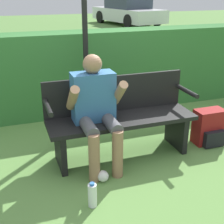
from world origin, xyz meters
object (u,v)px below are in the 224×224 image
object	(u,v)px
signpost	(85,28)
parked_car	(128,12)
backpack	(209,128)
park_bench	(120,117)
person_seated	(96,106)
water_bottle	(92,195)

from	to	relation	value
signpost	parked_car	xyz separation A→B (m)	(5.19, 11.48, -0.70)
backpack	signpost	size ratio (longest dim) A/B	0.19
signpost	parked_car	bearing A→B (deg)	65.65
park_bench	person_seated	world-z (taller)	person_seated
person_seated	signpost	xyz separation A→B (m)	(0.18, 1.07, 0.65)
backpack	parked_car	xyz separation A→B (m)	(3.96, 12.54, 0.41)
water_bottle	backpack	bearing A→B (deg)	22.45
backpack	water_bottle	xyz separation A→B (m)	(-1.67, -0.69, -0.09)
signpost	backpack	bearing A→B (deg)	-40.80
park_bench	backpack	xyz separation A→B (m)	(1.11, -0.12, -0.25)
park_bench	water_bottle	size ratio (longest dim) A/B	6.87
person_seated	backpack	bearing A→B (deg)	-0.10
park_bench	parked_car	xyz separation A→B (m)	(5.07, 12.43, 0.15)
park_bench	person_seated	bearing A→B (deg)	-159.58
water_bottle	signpost	xyz separation A→B (m)	(0.43, 1.76, 1.20)
person_seated	parked_car	bearing A→B (deg)	66.79
park_bench	water_bottle	bearing A→B (deg)	-124.46
person_seated	water_bottle	distance (m)	0.92
backpack	water_bottle	distance (m)	1.81
backpack	parked_car	bearing A→B (deg)	72.49
person_seated	parked_car	xyz separation A→B (m)	(5.38, 12.54, -0.05)
person_seated	water_bottle	size ratio (longest dim) A/B	4.96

